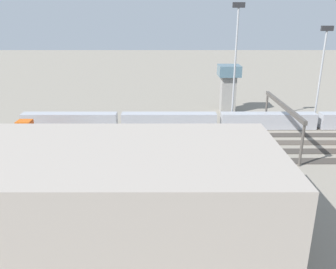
{
  "coord_description": "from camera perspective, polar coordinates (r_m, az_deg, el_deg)",
  "views": [
    {
      "loc": [
        4.56,
        71.09,
        26.91
      ],
      "look_at": [
        4.49,
        1.55,
        2.5
      ],
      "focal_mm": 37.18,
      "sensor_mm": 36.0,
      "label": 1
    }
  ],
  "objects": [
    {
      "name": "track_bed_4",
      "position": [
        66.89,
        3.87,
        -4.37
      ],
      "size": [
        140.0,
        2.8,
        0.12
      ],
      "primitive_type": "cube",
      "color": "#3D3833",
      "rests_on": "ground_plane"
    },
    {
      "name": "signal_gantry",
      "position": [
        77.66,
        18.32,
        3.81
      ],
      "size": [
        0.7,
        25.0,
        8.8
      ],
      "color": "#4C4742",
      "rests_on": "ground_plane"
    },
    {
      "name": "track_bed_0",
      "position": [
        85.54,
        3.0,
        1.02
      ],
      "size": [
        140.0,
        2.8,
        0.12
      ],
      "primitive_type": "cube",
      "color": "#4C443D",
      "rests_on": "ground_plane"
    },
    {
      "name": "light_mast_0",
      "position": [
        86.15,
        11.08,
        13.33
      ],
      "size": [
        2.8,
        0.7,
        29.17
      ],
      "color": "#9EA0A5",
      "rests_on": "ground_plane"
    },
    {
      "name": "train_on_track_0",
      "position": [
        85.73,
        8.28,
        2.26
      ],
      "size": [
        95.6,
        3.0,
        3.8
      ],
      "color": "#A8AAB2",
      "rests_on": "ground_plane"
    },
    {
      "name": "track_bed_1",
      "position": [
        80.82,
        3.18,
        -0.09
      ],
      "size": [
        140.0,
        2.8,
        0.12
      ],
      "primitive_type": "cube",
      "color": "#3D3833",
      "rests_on": "ground_plane"
    },
    {
      "name": "ground_plane",
      "position": [
        76.15,
        3.38,
        -1.39
      ],
      "size": [
        400.0,
        400.0,
        0.0
      ],
      "primitive_type": "plane",
      "color": "gray"
    },
    {
      "name": "track_bed_2",
      "position": [
        76.13,
        3.38,
        -1.35
      ],
      "size": [
        140.0,
        2.8,
        0.12
      ],
      "primitive_type": "cube",
      "color": "#4C443D",
      "rests_on": "ground_plane"
    },
    {
      "name": "train_on_track_2",
      "position": [
        80.33,
        -20.47,
        0.13
      ],
      "size": [
        10.0,
        3.0,
        5.0
      ],
      "color": "#D85914",
      "rests_on": "ground_plane"
    },
    {
      "name": "track_bed_3",
      "position": [
        71.48,
        3.61,
        -2.76
      ],
      "size": [
        140.0,
        2.8,
        0.12
      ],
      "primitive_type": "cube",
      "color": "#3D3833",
      "rests_on": "ground_plane"
    },
    {
      "name": "control_tower",
      "position": [
        100.17,
        9.87,
        8.03
      ],
      "size": [
        6.0,
        6.0,
        13.23
      ],
      "color": "gray",
      "rests_on": "ground_plane"
    },
    {
      "name": "maintenance_shed",
      "position": [
        43.93,
        -8.02,
        -9.56
      ],
      "size": [
        39.33,
        20.58,
        11.64
      ],
      "primitive_type": "cube",
      "color": "#9E9389",
      "rests_on": "ground_plane"
    },
    {
      "name": "light_mast_2",
      "position": [
        93.5,
        23.97,
        10.77
      ],
      "size": [
        2.8,
        0.7,
        24.06
      ],
      "color": "#9EA0A5",
      "rests_on": "ground_plane"
    }
  ]
}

